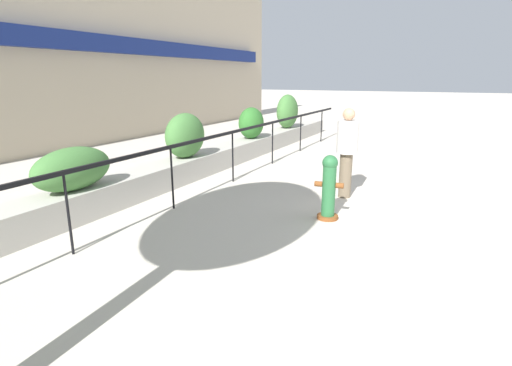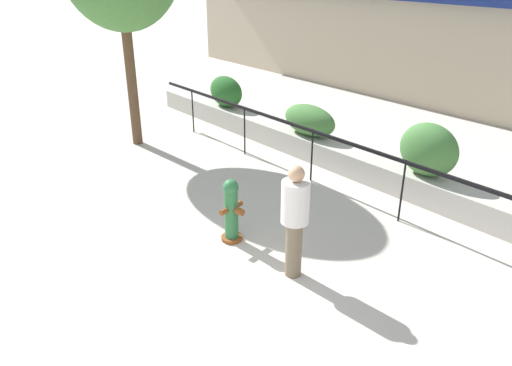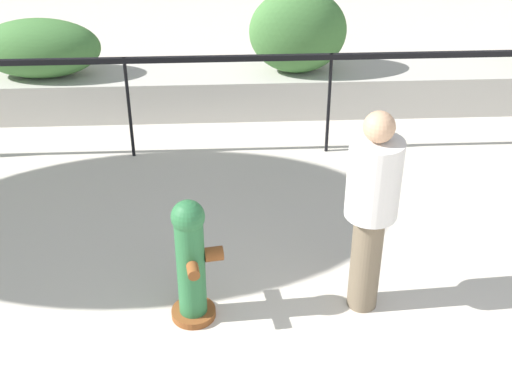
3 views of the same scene
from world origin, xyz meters
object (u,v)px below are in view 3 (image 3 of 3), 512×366
hedge_bush_1 (39,48)px  fire_hydrant (191,260)px  hedge_bush_2 (298,31)px  pedestrian (372,202)px

hedge_bush_1 → fire_hydrant: bearing=-63.4°
hedge_bush_2 → fire_hydrant: size_ratio=1.07×
hedge_bush_1 → pedestrian: (3.23, -3.66, 0.14)m
hedge_bush_2 → fire_hydrant: hedge_bush_2 is taller
fire_hydrant → hedge_bush_2: bearing=72.6°
fire_hydrant → pedestrian: 1.43m
hedge_bush_2 → pedestrian: bearing=-87.0°
hedge_bush_2 → fire_hydrant: 3.94m
hedge_bush_2 → pedestrian: (0.19, -3.66, -0.02)m
fire_hydrant → pedestrian: (1.36, 0.07, 0.44)m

